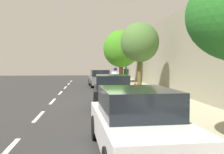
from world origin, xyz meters
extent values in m
plane|color=#2E2E2E|center=(0.00, 0.00, 0.00)|extent=(66.99, 66.99, 0.00)
cube|color=#ADA788|center=(3.32, 0.00, 0.07)|extent=(3.31, 41.87, 0.13)
cube|color=gray|center=(1.59, 0.00, 0.07)|extent=(0.16, 41.87, 0.13)
cube|color=white|center=(-2.64, -7.23, 0.00)|extent=(0.14, 2.20, 0.01)
cube|color=white|center=(-2.64, -3.03, 0.00)|extent=(0.14, 2.20, 0.01)
cube|color=white|center=(-2.64, 1.17, 0.00)|extent=(0.14, 2.20, 0.01)
cube|color=white|center=(-2.64, 5.37, 0.00)|extent=(0.14, 2.20, 0.01)
cube|color=white|center=(-2.64, 9.57, 0.00)|extent=(0.14, 2.20, 0.01)
cube|color=white|center=(-2.64, 13.77, 0.00)|extent=(0.14, 2.20, 0.01)
cube|color=white|center=(-2.64, 17.97, 0.00)|extent=(0.14, 2.20, 0.01)
cube|color=white|center=(0.12, 0.00, 0.00)|extent=(0.12, 41.87, 0.01)
cube|color=gray|center=(5.23, 0.00, 2.71)|extent=(0.50, 41.87, 5.42)
cube|color=white|center=(0.39, -7.73, 0.60)|extent=(2.00, 4.49, 0.64)
cube|color=black|center=(0.39, -7.73, 1.22)|extent=(1.66, 2.18, 0.60)
cylinder|color=black|center=(1.12, -6.33, 0.33)|extent=(0.26, 0.67, 0.66)
cylinder|color=black|center=(-0.50, -6.42, 0.33)|extent=(0.26, 0.67, 0.66)
cube|color=black|center=(0.49, -0.62, 0.60)|extent=(1.89, 4.45, 0.64)
cube|color=black|center=(0.49, -0.62, 1.22)|extent=(1.61, 2.14, 0.60)
cylinder|color=black|center=(1.34, 0.72, 0.33)|extent=(0.24, 0.67, 0.66)
cylinder|color=black|center=(-0.28, 0.77, 0.33)|extent=(0.24, 0.67, 0.66)
cylinder|color=black|center=(1.26, -2.01, 0.33)|extent=(0.24, 0.67, 0.66)
cylinder|color=black|center=(-0.36, -1.96, 0.33)|extent=(0.24, 0.67, 0.66)
cube|color=slate|center=(0.40, 10.30, 0.60)|extent=(2.01, 4.50, 0.64)
cube|color=black|center=(0.40, 10.30, 1.22)|extent=(1.67, 2.19, 0.60)
cylinder|color=black|center=(1.12, 11.71, 0.33)|extent=(0.26, 0.67, 0.66)
cylinder|color=black|center=(-0.49, 11.61, 0.33)|extent=(0.26, 0.67, 0.66)
cylinder|color=black|center=(1.28, 8.98, 0.33)|extent=(0.26, 0.67, 0.66)
cylinder|color=black|center=(-0.33, 8.89, 0.33)|extent=(0.26, 0.67, 0.66)
torus|color=black|center=(0.75, 5.70, 0.34)|extent=(0.52, 0.52, 0.69)
torus|color=black|center=(1.49, 6.43, 0.34)|extent=(0.52, 0.52, 0.69)
cylinder|color=black|center=(1.03, 5.97, 0.43)|extent=(0.48, 0.48, 0.51)
cylinder|color=black|center=(1.29, 6.23, 0.42)|extent=(0.12, 0.12, 0.47)
cylinder|color=black|center=(1.07, 6.01, 0.66)|extent=(0.54, 0.54, 0.05)
cylinder|color=black|center=(1.37, 6.31, 0.27)|extent=(0.27, 0.28, 0.19)
cylinder|color=black|center=(1.41, 6.35, 0.50)|extent=(0.21, 0.21, 0.33)
cylinder|color=black|center=(0.78, 5.72, 0.51)|extent=(0.11, 0.11, 0.34)
cube|color=black|center=(1.32, 6.27, 0.69)|extent=(0.24, 0.24, 0.05)
cylinder|color=black|center=(0.81, 5.75, 0.73)|extent=(0.35, 0.34, 0.03)
cylinder|color=#C6B284|center=(1.24, 5.67, 0.44)|extent=(0.15, 0.15, 0.88)
cylinder|color=#C6B284|center=(1.40, 5.55, 0.44)|extent=(0.15, 0.15, 0.88)
cube|color=white|center=(1.32, 5.61, 1.19)|extent=(0.44, 0.41, 0.62)
cylinder|color=white|center=(1.11, 5.77, 1.16)|extent=(0.10, 0.10, 0.59)
cylinder|color=white|center=(1.53, 5.46, 1.16)|extent=(0.10, 0.10, 0.59)
sphere|color=#A38653|center=(1.32, 5.61, 1.63)|extent=(0.25, 0.25, 0.25)
sphere|color=navy|center=(1.32, 5.61, 1.67)|extent=(0.28, 0.28, 0.28)
cube|color=black|center=(1.44, 5.77, 1.21)|extent=(0.35, 0.32, 0.44)
cylinder|color=brown|center=(2.78, 3.89, 1.47)|extent=(0.29, 0.29, 2.68)
ellipsoid|color=#497034|center=(2.78, 3.89, 3.51)|extent=(2.57, 2.57, 2.67)
cylinder|color=brown|center=(2.78, 13.61, 1.38)|extent=(0.43, 0.43, 2.49)
ellipsoid|color=#3E851D|center=(2.78, 13.61, 3.64)|extent=(3.69, 3.69, 3.86)
cylinder|color=black|center=(3.22, 13.52, 0.54)|extent=(0.15, 0.15, 0.83)
cylinder|color=black|center=(3.40, 13.62, 0.54)|extent=(0.15, 0.15, 0.83)
cube|color=#264C26|center=(3.31, 13.57, 1.25)|extent=(0.44, 0.38, 0.59)
cylinder|color=#264C26|center=(3.08, 13.45, 1.22)|extent=(0.10, 0.10, 0.56)
cylinder|color=#264C26|center=(3.54, 13.69, 1.22)|extent=(0.10, 0.10, 0.56)
sphere|color=gray|center=(3.31, 13.57, 1.66)|extent=(0.23, 0.23, 0.23)
cylinder|color=red|center=(2.02, 1.35, 0.48)|extent=(0.22, 0.22, 0.70)
sphere|color=red|center=(2.02, 1.35, 0.87)|extent=(0.20, 0.20, 0.20)
camera|label=1|loc=(-0.72, -13.57, 2.08)|focal=42.33mm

